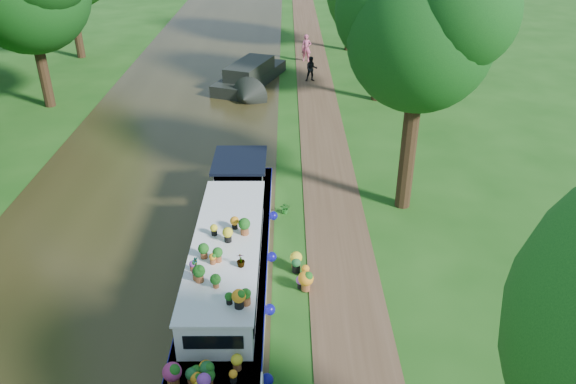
{
  "coord_description": "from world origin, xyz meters",
  "views": [
    {
      "loc": [
        -0.56,
        -15.32,
        10.56
      ],
      "look_at": [
        -0.51,
        1.69,
        1.3
      ],
      "focal_mm": 35.0,
      "sensor_mm": 36.0,
      "label": 1
    }
  ],
  "objects": [
    {
      "name": "plant_boat",
      "position": [
        -2.25,
        -2.21,
        0.85
      ],
      "size": [
        2.29,
        13.52,
        2.27
      ],
      "color": "white",
      "rests_on": "canal_water"
    },
    {
      "name": "pedestrian_dark",
      "position": [
        0.98,
        18.38,
        0.78
      ],
      "size": [
        0.77,
        0.62,
        1.51
      ],
      "primitive_type": "imported",
      "rotation": [
        0.0,
        0.0,
        0.06
      ],
      "color": "black",
      "rests_on": "towpath"
    },
    {
      "name": "second_boat",
      "position": [
        -2.75,
        17.52,
        0.59
      ],
      "size": [
        4.33,
        7.97,
        1.45
      ],
      "rotation": [
        0.0,
        0.0,
        -0.36
      ],
      "color": "black",
      "rests_on": "canal_water"
    },
    {
      "name": "pedestrian_pink",
      "position": [
        0.8,
        22.89,
        0.93
      ],
      "size": [
        0.69,
        0.49,
        1.8
      ],
      "primitive_type": "imported",
      "rotation": [
        0.0,
        0.0,
        -0.1
      ],
      "color": "#CC546B",
      "rests_on": "towpath"
    },
    {
      "name": "canal_water",
      "position": [
        -6.0,
        0.0,
        0.01
      ],
      "size": [
        10.0,
        100.0,
        0.02
      ],
      "primitive_type": "cube",
      "color": "#2E2A14",
      "rests_on": "ground"
    },
    {
      "name": "towpath",
      "position": [
        1.2,
        0.0,
        0.01
      ],
      "size": [
        2.2,
        100.0,
        0.03
      ],
      "primitive_type": "cube",
      "color": "#503825",
      "rests_on": "ground"
    },
    {
      "name": "ground",
      "position": [
        0.0,
        0.0,
        0.0
      ],
      "size": [
        100.0,
        100.0,
        0.0
      ],
      "primitive_type": "plane",
      "color": "#1B4E13",
      "rests_on": "ground"
    },
    {
      "name": "verge_plant",
      "position": [
        -0.6,
        2.45,
        0.21
      ],
      "size": [
        0.41,
        0.36,
        0.42
      ],
      "primitive_type": "imported",
      "rotation": [
        0.0,
        0.0,
        -0.09
      ],
      "color": "#237222",
      "rests_on": "ground"
    },
    {
      "name": "tree_near_overhang",
      "position": [
        3.79,
        3.06,
        6.6
      ],
      "size": [
        5.52,
        5.28,
        8.99
      ],
      "color": "black",
      "rests_on": "ground"
    }
  ]
}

